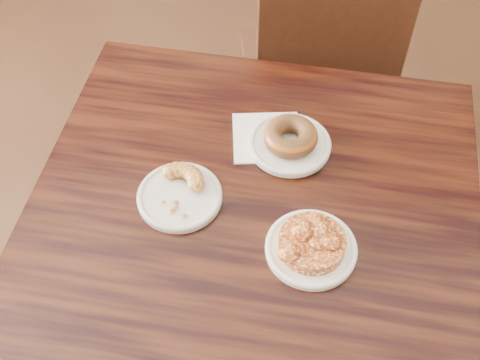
% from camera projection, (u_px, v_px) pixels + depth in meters
% --- Properties ---
extents(floor, '(5.00, 5.00, 0.00)m').
position_uv_depth(floor, '(260.00, 359.00, 1.79)').
color(floor, black).
rests_on(floor, ground).
extents(cafe_table, '(0.91, 0.91, 0.75)m').
position_uv_depth(cafe_table, '(250.00, 297.00, 1.50)').
color(cafe_table, black).
rests_on(cafe_table, floor).
extents(chair_far, '(0.56, 0.56, 0.90)m').
position_uv_depth(chair_far, '(311.00, 70.00, 1.91)').
color(chair_far, black).
rests_on(chair_far, floor).
extents(napkin, '(0.18, 0.18, 0.00)m').
position_uv_depth(napkin, '(267.00, 137.00, 1.33)').
color(napkin, white).
rests_on(napkin, cafe_table).
extents(plate_donut, '(0.18, 0.18, 0.01)m').
position_uv_depth(plate_donut, '(290.00, 145.00, 1.30)').
color(plate_donut, silver).
rests_on(plate_donut, napkin).
extents(plate_cruller, '(0.17, 0.17, 0.01)m').
position_uv_depth(plate_cruller, '(180.00, 197.00, 1.22)').
color(plate_cruller, silver).
rests_on(plate_cruller, cafe_table).
extents(plate_fritter, '(0.18, 0.18, 0.01)m').
position_uv_depth(plate_fritter, '(311.00, 249.00, 1.14)').
color(plate_fritter, white).
rests_on(plate_fritter, cafe_table).
extents(glazed_donut, '(0.12, 0.12, 0.04)m').
position_uv_depth(glazed_donut, '(291.00, 136.00, 1.28)').
color(glazed_donut, '#8F5814').
rests_on(glazed_donut, plate_donut).
extents(apple_fritter, '(0.17, 0.17, 0.04)m').
position_uv_depth(apple_fritter, '(312.00, 241.00, 1.12)').
color(apple_fritter, '#461A07').
rests_on(apple_fritter, plate_fritter).
extents(cruller_fragment, '(0.12, 0.12, 0.03)m').
position_uv_depth(cruller_fragment, '(179.00, 190.00, 1.20)').
color(cruller_fragment, brown).
rests_on(cruller_fragment, plate_cruller).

